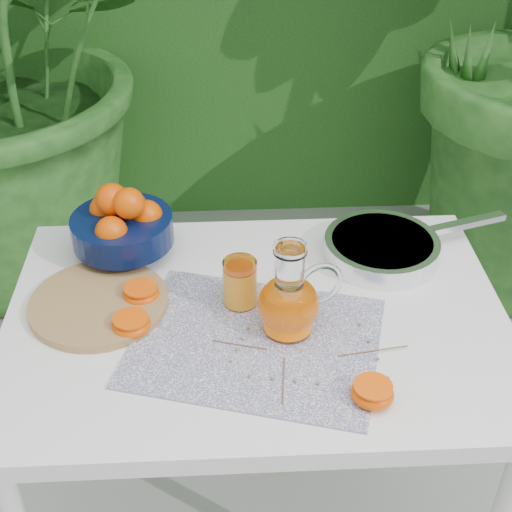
{
  "coord_description": "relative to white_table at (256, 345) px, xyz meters",
  "views": [
    {
      "loc": [
        -0.16,
        -1.11,
        1.67
      ],
      "look_at": [
        -0.1,
        -0.0,
        0.88
      ],
      "focal_mm": 50.0,
      "sensor_mm": 36.0,
      "label": 1
    }
  ],
  "objects": [
    {
      "name": "juice_tumbler",
      "position": [
        -0.03,
        0.04,
        0.13
      ],
      "size": [
        0.08,
        0.08,
        0.1
      ],
      "color": "white",
      "rests_on": "white_table"
    },
    {
      "name": "fruit_bowl",
      "position": [
        -0.28,
        0.23,
        0.16
      ],
      "size": [
        0.28,
        0.28,
        0.18
      ],
      "color": "black",
      "rests_on": "white_table"
    },
    {
      "name": "cutting_board",
      "position": [
        -0.32,
        0.04,
        0.09
      ],
      "size": [
        0.34,
        0.34,
        0.02
      ],
      "primitive_type": "cylinder",
      "rotation": [
        0.0,
        0.0,
        0.26
      ],
      "color": "#A17548",
      "rests_on": "white_table"
    },
    {
      "name": "juice_pitcher",
      "position": [
        0.06,
        -0.05,
        0.15
      ],
      "size": [
        0.18,
        0.14,
        0.19
      ],
      "color": "white",
      "rests_on": "white_table"
    },
    {
      "name": "placemat",
      "position": [
        -0.01,
        -0.08,
        0.08
      ],
      "size": [
        0.54,
        0.47,
        0.0
      ],
      "primitive_type": "cube",
      "rotation": [
        0.0,
        0.0,
        -0.28
      ],
      "color": "#0D0F4C",
      "rests_on": "white_table"
    },
    {
      "name": "white_table",
      "position": [
        0.0,
        0.0,
        0.0
      ],
      "size": [
        1.0,
        0.7,
        0.75
      ],
      "color": "white",
      "rests_on": "ground"
    },
    {
      "name": "saute_pan",
      "position": [
        0.29,
        0.19,
        0.11
      ],
      "size": [
        0.46,
        0.32,
        0.05
      ],
      "color": "silver",
      "rests_on": "white_table"
    },
    {
      "name": "thyme_sprigs",
      "position": [
        0.08,
        -0.13,
        0.09
      ],
      "size": [
        0.37,
        0.2,
        0.01
      ],
      "color": "brown",
      "rests_on": "white_table"
    },
    {
      "name": "orange_halves",
      "position": [
        -0.1,
        -0.07,
        0.1
      ],
      "size": [
        0.53,
        0.39,
        0.04
      ],
      "color": "#D83C02",
      "rests_on": "white_table"
    }
  ]
}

